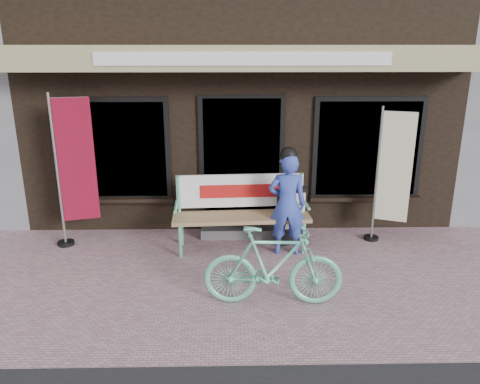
{
  "coord_description": "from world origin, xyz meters",
  "views": [
    {
      "loc": [
        -0.18,
        -5.25,
        2.93
      ],
      "look_at": [
        -0.05,
        0.7,
        1.05
      ],
      "focal_mm": 35.0,
      "sensor_mm": 36.0,
      "label": 1
    }
  ],
  "objects_px": {
    "person": "(287,202)",
    "nobori_cream": "(392,175)",
    "nobori_red": "(74,169)",
    "menu_stand": "(292,216)",
    "bench": "(241,206)",
    "bicycle": "(273,266)"
  },
  "relations": [
    {
      "from": "person",
      "to": "nobori_cream",
      "type": "relative_size",
      "value": 0.76
    },
    {
      "from": "nobori_red",
      "to": "menu_stand",
      "type": "bearing_deg",
      "value": -17.62
    },
    {
      "from": "nobori_cream",
      "to": "nobori_red",
      "type": "bearing_deg",
      "value": -158.69
    },
    {
      "from": "bench",
      "to": "nobori_cream",
      "type": "xyz_separation_m",
      "value": [
        2.25,
        0.13,
        0.44
      ]
    },
    {
      "from": "bicycle",
      "to": "nobori_red",
      "type": "height_order",
      "value": "nobori_red"
    },
    {
      "from": "menu_stand",
      "to": "nobori_red",
      "type": "bearing_deg",
      "value": 165.17
    },
    {
      "from": "nobori_red",
      "to": "nobori_cream",
      "type": "bearing_deg",
      "value": -15.97
    },
    {
      "from": "bicycle",
      "to": "menu_stand",
      "type": "xyz_separation_m",
      "value": [
        0.43,
        1.72,
        -0.02
      ]
    },
    {
      "from": "nobori_red",
      "to": "menu_stand",
      "type": "relative_size",
      "value": 2.55
    },
    {
      "from": "person",
      "to": "nobori_red",
      "type": "xyz_separation_m",
      "value": [
        -3.11,
        0.41,
        0.41
      ]
    },
    {
      "from": "nobori_cream",
      "to": "person",
      "type": "bearing_deg",
      "value": -144.89
    },
    {
      "from": "bicycle",
      "to": "nobori_cream",
      "type": "height_order",
      "value": "nobori_cream"
    },
    {
      "from": "person",
      "to": "bicycle",
      "type": "xyz_separation_m",
      "value": [
        -0.32,
        -1.42,
        -0.29
      ]
    },
    {
      "from": "nobori_red",
      "to": "nobori_cream",
      "type": "height_order",
      "value": "nobori_red"
    },
    {
      "from": "menu_stand",
      "to": "person",
      "type": "bearing_deg",
      "value": -123.16
    },
    {
      "from": "person",
      "to": "bench",
      "type": "bearing_deg",
      "value": 161.95
    },
    {
      "from": "nobori_cream",
      "to": "bench",
      "type": "bearing_deg",
      "value": -155.13
    },
    {
      "from": "nobori_red",
      "to": "person",
      "type": "bearing_deg",
      "value": -23.14
    },
    {
      "from": "bench",
      "to": "person",
      "type": "bearing_deg",
      "value": -24.36
    },
    {
      "from": "person",
      "to": "menu_stand",
      "type": "height_order",
      "value": "person"
    },
    {
      "from": "nobori_red",
      "to": "nobori_cream",
      "type": "xyz_separation_m",
      "value": [
        4.71,
        -0.03,
        -0.11
      ]
    },
    {
      "from": "bicycle",
      "to": "nobori_cream",
      "type": "xyz_separation_m",
      "value": [
        1.92,
        1.8,
        0.59
      ]
    }
  ]
}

